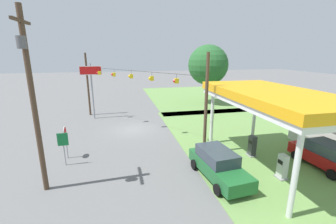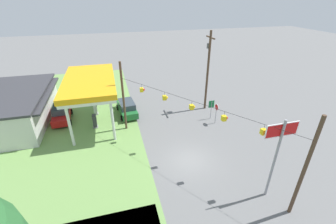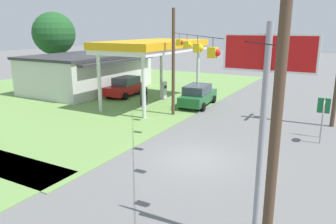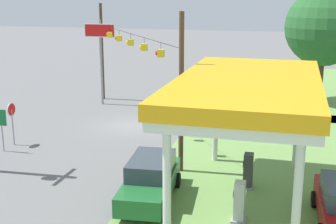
{
  "view_description": "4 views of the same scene",
  "coord_description": "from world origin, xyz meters",
  "px_view_note": "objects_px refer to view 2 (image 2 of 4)",
  "views": [
    {
      "loc": [
        22.28,
        -1.25,
        7.6
      ],
      "look_at": [
        1.98,
        3.22,
        2.2
      ],
      "focal_mm": 24.0,
      "sensor_mm": 36.0,
      "label": 1
    },
    {
      "loc": [
        -15.19,
        6.02,
        13.59
      ],
      "look_at": [
        3.99,
        0.91,
        3.12
      ],
      "focal_mm": 24.0,
      "sensor_mm": 36.0,
      "label": 2
    },
    {
      "loc": [
        -14.05,
        -6.23,
        6.4
      ],
      "look_at": [
        2.48,
        2.93,
        1.51
      ],
      "focal_mm": 35.0,
      "sensor_mm": 36.0,
      "label": 3
    },
    {
      "loc": [
        28.05,
        10.06,
        8.56
      ],
      "look_at": [
        4.29,
        3.61,
        2.24
      ],
      "focal_mm": 50.0,
      "sensor_mm": 36.0,
      "label": 4
    }
  ],
  "objects_px": {
    "fuel_pump_far": "(95,109)",
    "route_sign": "(211,106)",
    "car_at_pumps_rear": "(62,113)",
    "utility_pole_main": "(208,68)",
    "gas_station_store": "(11,108)",
    "gas_station_canopy": "(90,83)",
    "fuel_pump_near": "(95,121)",
    "car_at_pumps_front": "(127,107)",
    "stop_sign_overhead": "(279,143)",
    "stop_sign_roadside": "(216,109)"
  },
  "relations": [
    {
      "from": "gas_station_canopy",
      "to": "fuel_pump_far",
      "type": "bearing_deg",
      "value": -0.05
    },
    {
      "from": "gas_station_store",
      "to": "car_at_pumps_rear",
      "type": "height_order",
      "value": "gas_station_store"
    },
    {
      "from": "car_at_pumps_rear",
      "to": "stop_sign_roadside",
      "type": "relative_size",
      "value": 1.85
    },
    {
      "from": "gas_station_canopy",
      "to": "utility_pole_main",
      "type": "bearing_deg",
      "value": -91.1
    },
    {
      "from": "route_sign",
      "to": "gas_station_canopy",
      "type": "bearing_deg",
      "value": 77.01
    },
    {
      "from": "fuel_pump_near",
      "to": "utility_pole_main",
      "type": "relative_size",
      "value": 0.16
    },
    {
      "from": "fuel_pump_near",
      "to": "car_at_pumps_rear",
      "type": "relative_size",
      "value": 0.35
    },
    {
      "from": "gas_station_store",
      "to": "route_sign",
      "type": "bearing_deg",
      "value": -102.6
    },
    {
      "from": "gas_station_canopy",
      "to": "stop_sign_roadside",
      "type": "bearing_deg",
      "value": -107.5
    },
    {
      "from": "gas_station_store",
      "to": "car_at_pumps_front",
      "type": "bearing_deg",
      "value": -95.63
    },
    {
      "from": "car_at_pumps_front",
      "to": "stop_sign_roadside",
      "type": "relative_size",
      "value": 2.07
    },
    {
      "from": "gas_station_store",
      "to": "car_at_pumps_rear",
      "type": "bearing_deg",
      "value": -99.72
    },
    {
      "from": "fuel_pump_far",
      "to": "car_at_pumps_front",
      "type": "distance_m",
      "value": 3.98
    },
    {
      "from": "route_sign",
      "to": "stop_sign_roadside",
      "type": "bearing_deg",
      "value": -175.98
    },
    {
      "from": "gas_station_canopy",
      "to": "stop_sign_overhead",
      "type": "xyz_separation_m",
      "value": [
        -15.06,
        -12.73,
        -0.11
      ]
    },
    {
      "from": "stop_sign_roadside",
      "to": "car_at_pumps_rear",
      "type": "bearing_deg",
      "value": -106.99
    },
    {
      "from": "stop_sign_overhead",
      "to": "route_sign",
      "type": "relative_size",
      "value": 2.73
    },
    {
      "from": "car_at_pumps_rear",
      "to": "utility_pole_main",
      "type": "xyz_separation_m",
      "value": [
        -1.31,
        -17.91,
        4.61
      ]
    },
    {
      "from": "gas_station_canopy",
      "to": "stop_sign_roadside",
      "type": "height_order",
      "value": "gas_station_canopy"
    },
    {
      "from": "gas_station_canopy",
      "to": "fuel_pump_far",
      "type": "distance_m",
      "value": 4.38
    },
    {
      "from": "fuel_pump_far",
      "to": "gas_station_store",
      "type": "bearing_deg",
      "value": 88.05
    },
    {
      "from": "fuel_pump_far",
      "to": "stop_sign_overhead",
      "type": "height_order",
      "value": "stop_sign_overhead"
    },
    {
      "from": "fuel_pump_far",
      "to": "stop_sign_roadside",
      "type": "height_order",
      "value": "stop_sign_roadside"
    },
    {
      "from": "stop_sign_overhead",
      "to": "route_sign",
      "type": "bearing_deg",
      "value": -4.1
    },
    {
      "from": "fuel_pump_near",
      "to": "gas_station_canopy",
      "type": "bearing_deg",
      "value": 0.05
    },
    {
      "from": "fuel_pump_far",
      "to": "car_at_pumps_front",
      "type": "xyz_separation_m",
      "value": [
        -0.98,
        -3.86,
        0.17
      ]
    },
    {
      "from": "route_sign",
      "to": "fuel_pump_far",
      "type": "bearing_deg",
      "value": 70.6
    },
    {
      "from": "utility_pole_main",
      "to": "fuel_pump_near",
      "type": "bearing_deg",
      "value": 95.6
    },
    {
      "from": "fuel_pump_far",
      "to": "route_sign",
      "type": "distance_m",
      "value": 14.43
    },
    {
      "from": "fuel_pump_near",
      "to": "fuel_pump_far",
      "type": "height_order",
      "value": "same"
    },
    {
      "from": "fuel_pump_far",
      "to": "car_at_pumps_rear",
      "type": "bearing_deg",
      "value": 98.89
    },
    {
      "from": "stop_sign_overhead",
      "to": "stop_sign_roadside",
      "type": "bearing_deg",
      "value": -4.98
    },
    {
      "from": "fuel_pump_near",
      "to": "gas_station_store",
      "type": "bearing_deg",
      "value": 68.59
    },
    {
      "from": "car_at_pumps_rear",
      "to": "stop_sign_roadside",
      "type": "bearing_deg",
      "value": 69.96
    },
    {
      "from": "fuel_pump_near",
      "to": "utility_pole_main",
      "type": "xyz_separation_m",
      "value": [
        1.38,
        -14.06,
        4.78
      ]
    },
    {
      "from": "fuel_pump_near",
      "to": "fuel_pump_far",
      "type": "bearing_deg",
      "value": 0.0
    },
    {
      "from": "fuel_pump_far",
      "to": "route_sign",
      "type": "relative_size",
      "value": 0.67
    },
    {
      "from": "gas_station_store",
      "to": "car_at_pumps_front",
      "type": "height_order",
      "value": "gas_station_store"
    },
    {
      "from": "fuel_pump_near",
      "to": "car_at_pumps_front",
      "type": "height_order",
      "value": "car_at_pumps_front"
    },
    {
      "from": "car_at_pumps_rear",
      "to": "stop_sign_overhead",
      "type": "height_order",
      "value": "stop_sign_overhead"
    },
    {
      "from": "car_at_pumps_front",
      "to": "stop_sign_roadside",
      "type": "bearing_deg",
      "value": -122.58
    },
    {
      "from": "stop_sign_overhead",
      "to": "gas_station_canopy",
      "type": "bearing_deg",
      "value": 40.2
    },
    {
      "from": "gas_station_store",
      "to": "route_sign",
      "type": "height_order",
      "value": "gas_station_store"
    },
    {
      "from": "fuel_pump_far",
      "to": "car_at_pumps_rear",
      "type": "relative_size",
      "value": 0.35
    },
    {
      "from": "fuel_pump_far",
      "to": "gas_station_canopy",
      "type": "bearing_deg",
      "value": 179.95
    },
    {
      "from": "gas_station_canopy",
      "to": "route_sign",
      "type": "xyz_separation_m",
      "value": [
        -3.13,
        -13.58,
        -3.11
      ]
    },
    {
      "from": "fuel_pump_far",
      "to": "utility_pole_main",
      "type": "distance_m",
      "value": 14.97
    },
    {
      "from": "fuel_pump_near",
      "to": "route_sign",
      "type": "xyz_separation_m",
      "value": [
        -1.49,
        -13.58,
        0.94
      ]
    },
    {
      "from": "car_at_pumps_front",
      "to": "route_sign",
      "type": "relative_size",
      "value": 2.15
    },
    {
      "from": "car_at_pumps_rear",
      "to": "utility_pole_main",
      "type": "bearing_deg",
      "value": 82.76
    }
  ]
}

